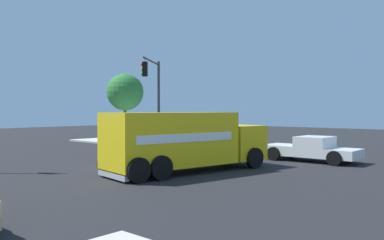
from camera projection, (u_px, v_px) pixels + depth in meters
The scene contains 8 objects.
ground_plane at pixel (147, 169), 19.23m from camera, with size 100.00×100.00×0.00m, color black.
sidewalk_corner_near at pixel (158, 140), 37.53m from camera, with size 11.43×11.43×0.14m, color beige.
delivery_truck at pixel (185, 140), 18.50m from camera, with size 8.34×4.01×2.72m.
traffic_light_secondary at pixel (154, 90), 28.97m from camera, with size 3.78×2.60×6.33m.
pickup_white at pixel (311, 148), 22.28m from camera, with size 2.35×5.24×1.38m.
pedestrian_near_corner at pixel (146, 128), 40.32m from camera, with size 0.28×0.52×1.63m.
picket_fence_run at pixel (121, 132), 41.16m from camera, with size 4.96×0.05×0.95m.
shade_tree_near at pixel (125, 92), 40.56m from camera, with size 3.69×3.69×6.36m.
Camera 1 is at (12.87, 14.36, 2.81)m, focal length 37.87 mm.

